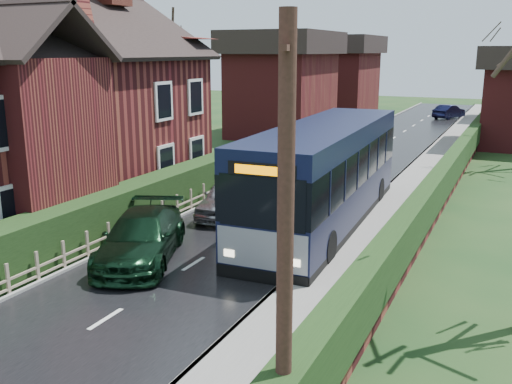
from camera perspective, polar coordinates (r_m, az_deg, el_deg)
The scene contains 16 objects.
ground at distance 15.75m, azimuth -10.09°, elevation -9.51°, with size 140.00×140.00×0.00m, color #31471E.
road at distance 24.12m, azimuth 3.67°, elevation -0.99°, with size 6.00×100.00×0.02m, color black.
pavement at distance 22.95m, azimuth 13.58°, elevation -1.98°, with size 2.50×100.00×0.14m, color slate.
kerb_right at distance 23.20m, azimuth 10.69°, elevation -1.66°, with size 0.12×100.00×0.14m, color gray.
kerb_left at distance 25.35m, azimuth -2.75°, elevation -0.14°, with size 0.12×100.00×0.10m, color gray.
front_hedge at distance 21.50m, azimuth -11.04°, elevation -0.90°, with size 1.20×16.00×1.60m, color black.
picket_fence at distance 21.17m, azimuth -9.35°, elevation -2.04°, with size 0.10×16.00×0.90m, color #9A8768, non-canonical shape.
right_wall_hedge at distance 22.47m, azimuth 17.58°, elevation -0.08°, with size 0.60×50.00×1.80m.
brick_house at distance 23.93m, azimuth -21.28°, elevation 8.61°, with size 9.30×14.60×10.30m.
bus at distance 20.69m, azimuth 6.87°, elevation 1.60°, with size 3.28×12.22×3.68m.
car_silver at distance 22.06m, azimuth -2.65°, elevation -0.49°, with size 1.70×4.23×1.44m, color #AAA9AE.
car_green at distance 17.62m, azimuth -11.39°, elevation -4.47°, with size 2.04×5.03×1.46m, color black.
car_distant at distance 57.11m, azimuth 18.73°, elevation 7.61°, with size 1.36×3.89×1.28m, color black.
bus_stop_sign at distance 18.87m, azimuth 8.72°, elevation 0.12°, with size 0.14×0.40×2.67m.
telegraph_pole at distance 7.76m, azimuth 2.91°, elevation -7.29°, with size 0.31×0.85×6.73m.
tree_house_side at distance 32.83m, azimuth -8.17°, elevation 14.68°, with size 3.96×3.96×8.99m.
Camera 1 is at (8.53, -11.70, 6.21)m, focal length 40.00 mm.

